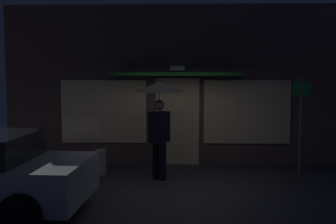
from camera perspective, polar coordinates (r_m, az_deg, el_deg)
The scene contains 5 objects.
ground_plane at distance 8.36m, azimuth 1.18°, elevation -10.56°, with size 18.00×18.00×0.00m, color #2D2D33.
building_facade at distance 10.39m, azimuth 1.34°, elevation 3.67°, with size 8.78×1.00×4.04m.
person_with_umbrella at distance 8.72m, azimuth -1.25°, elevation 1.31°, with size 1.11×1.11×2.12m.
street_sign_post at distance 9.88m, azimuth 18.15°, elevation -0.91°, with size 0.40×0.07×2.22m.
sidewalk_bollard at distance 9.49m, azimuth -9.44°, elevation -6.94°, with size 0.26×0.26×0.58m, color #9E998E.
Camera 1 is at (0.09, -8.05, 2.25)m, focal length 43.41 mm.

